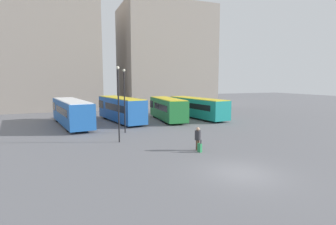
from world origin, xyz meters
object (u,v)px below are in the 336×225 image
at_px(bus_2, 167,108).
at_px(bus_3, 197,107).
at_px(bus_0, 71,112).
at_px(lamp_post_0, 118,99).
at_px(lamp_post_1, 124,96).
at_px(bus_1, 121,109).
at_px(traveler, 198,137).
at_px(suitcase, 200,148).

bearing_deg(bus_2, bus_3, -78.36).
xyz_separation_m(bus_0, lamp_post_0, (3.53, -10.62, 2.12)).
distance_m(bus_0, lamp_post_1, 8.60).
xyz_separation_m(bus_0, bus_2, (12.18, -0.30, -0.06)).
xyz_separation_m(bus_1, lamp_post_0, (-2.53, -11.46, 2.08)).
xyz_separation_m(bus_1, lamp_post_1, (-1.14, -7.58, 2.05)).
bearing_deg(bus_2, lamp_post_1, 135.96).
bearing_deg(lamp_post_0, traveler, -44.53).
bearing_deg(lamp_post_0, bus_1, 77.55).
height_order(bus_2, lamp_post_1, lamp_post_1).
relative_size(bus_2, bus_3, 0.82).
distance_m(bus_1, bus_2, 6.23).
distance_m(suitcase, lamp_post_1, 10.56).
bearing_deg(bus_3, traveler, 144.93).
bearing_deg(traveler, suitcase, 151.06).
distance_m(bus_0, suitcase, 18.22).
bearing_deg(traveler, lamp_post_0, 27.36).
height_order(traveler, suitcase, traveler).
relative_size(bus_0, lamp_post_1, 1.88).
relative_size(bus_3, traveler, 6.45).
bearing_deg(suitcase, lamp_post_1, 2.68).
xyz_separation_m(bus_0, bus_3, (16.97, 0.31, -0.12)).
relative_size(bus_3, lamp_post_0, 1.78).
height_order(traveler, lamp_post_1, lamp_post_1).
height_order(bus_3, traveler, bus_3).
bearing_deg(bus_0, lamp_post_0, -170.22).
distance_m(bus_3, traveler, 17.98).
xyz_separation_m(bus_2, bus_3, (4.79, 0.61, -0.06)).
xyz_separation_m(traveler, suitcase, (-0.10, -0.51, -0.73)).
bearing_deg(lamp_post_0, bus_2, 50.02).
bearing_deg(bus_0, traveler, -159.79).
bearing_deg(lamp_post_1, bus_1, 81.46).
xyz_separation_m(bus_2, lamp_post_1, (-7.26, -6.44, 2.15)).
bearing_deg(bus_0, suitcase, -160.83).
bearing_deg(lamp_post_0, bus_0, 108.37).
height_order(bus_1, traveler, bus_1).
height_order(bus_0, lamp_post_1, lamp_post_1).
relative_size(bus_3, lamp_post_1, 1.79).
bearing_deg(lamp_post_1, traveler, -67.59).
distance_m(bus_0, lamp_post_0, 11.39).
relative_size(bus_0, lamp_post_0, 1.86).
xyz_separation_m(bus_0, traveler, (8.56, -15.57, -0.60)).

